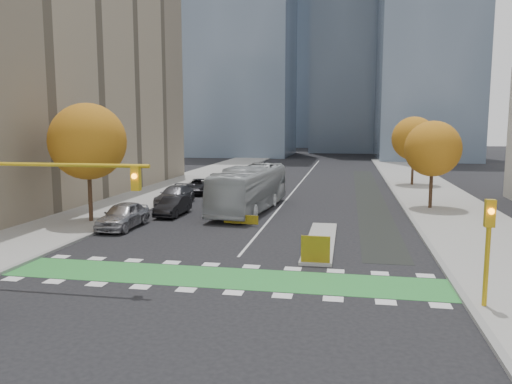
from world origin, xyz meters
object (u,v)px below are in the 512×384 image
at_px(tree_west, 88,142).
at_px(tree_east_far, 414,139).
at_px(parked_car_b, 173,206).
at_px(parked_car_d, 199,186).
at_px(parked_car_c, 175,195).
at_px(traffic_signal_west, 27,189).
at_px(traffic_signal_east, 488,237).
at_px(hazard_board, 315,249).
at_px(tree_east_near, 433,149).
at_px(parked_car_a, 123,215).
at_px(bus, 250,188).

height_order(tree_west, tree_east_far, tree_west).
relative_size(tree_west, parked_car_b, 1.88).
bearing_deg(parked_car_d, parked_car_b, -86.22).
distance_m(parked_car_b, parked_car_c, 5.26).
bearing_deg(traffic_signal_west, traffic_signal_east, 0.01).
relative_size(hazard_board, tree_east_near, 0.20).
bearing_deg(parked_car_a, tree_east_far, 52.02).
bearing_deg(hazard_board, tree_east_far, 75.88).
relative_size(traffic_signal_west, parked_car_c, 1.58).
relative_size(hazard_board, parked_car_b, 0.32).
bearing_deg(parked_car_d, tree_east_near, -18.85).
bearing_deg(hazard_board, parked_car_b, 134.68).
bearing_deg(parked_car_d, bus, -55.59).
relative_size(traffic_signal_east, parked_car_d, 0.79).
height_order(tree_east_far, parked_car_c, tree_east_far).
bearing_deg(tree_west, traffic_signal_west, -71.98).
xyz_separation_m(traffic_signal_west, parked_car_b, (0.56, 16.21, -3.31)).
relative_size(tree_east_near, parked_car_d, 1.37).
bearing_deg(parked_car_a, bus, 50.32).
bearing_deg(tree_east_far, tree_east_near, -91.79).
bearing_deg(traffic_signal_east, parked_car_c, 132.60).
bearing_deg(tree_east_far, parked_car_b, -131.70).
bearing_deg(traffic_signal_west, bus, 73.38).
relative_size(hazard_board, parked_car_c, 0.26).
height_order(tree_east_near, traffic_signal_west, tree_east_near).
bearing_deg(parked_car_d, traffic_signal_west, -91.85).
bearing_deg(parked_car_a, parked_car_c, 90.24).
relative_size(parked_car_a, parked_car_b, 1.15).
bearing_deg(traffic_signal_west, parked_car_c, 92.89).
xyz_separation_m(traffic_signal_east, parked_car_a, (-19.50, 11.21, -1.88)).
distance_m(tree_west, parked_car_a, 5.78).
relative_size(parked_car_b, parked_car_d, 0.84).
relative_size(tree_east_near, parked_car_a, 1.41).
xyz_separation_m(traffic_signal_east, parked_car_d, (-19.50, 28.06, -2.01)).
bearing_deg(hazard_board, tree_west, 154.01).
bearing_deg(tree_west, parked_car_b, 38.62).
bearing_deg(tree_east_far, parked_car_c, -141.17).
xyz_separation_m(bus, parked_car_c, (-6.87, 1.79, -0.98)).
xyz_separation_m(tree_west, parked_car_b, (4.63, 3.70, -4.90)).
height_order(tree_west, traffic_signal_east, tree_west).
bearing_deg(traffic_signal_west, parked_car_b, 88.03).
bearing_deg(tree_east_near, parked_car_b, -161.98).
distance_m(hazard_board, traffic_signal_east, 8.26).
xyz_separation_m(tree_west, tree_east_near, (24.00, 10.00, -0.75)).
bearing_deg(tree_east_far, bus, -127.46).
bearing_deg(parked_car_b, parked_car_a, -107.00).
relative_size(traffic_signal_west, parked_car_d, 1.65).
bearing_deg(tree_west, parked_car_c, 70.97).
height_order(tree_east_far, parked_car_a, tree_east_far).
bearing_deg(parked_car_c, tree_west, -107.81).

